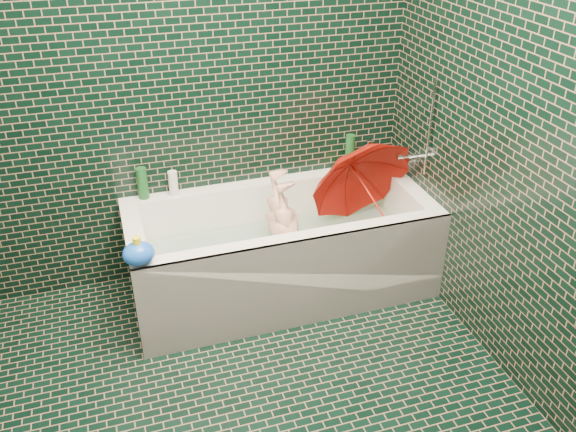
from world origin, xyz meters
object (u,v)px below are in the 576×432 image
object	(u,v)px
bathtub	(282,259)
rubber_duck	(342,166)
child	(289,245)
umbrella	(370,195)
bath_toy	(139,253)

from	to	relation	value
bathtub	rubber_duck	bearing A→B (deg)	32.99
child	umbrella	world-z (taller)	umbrella
bathtub	umbrella	bearing A→B (deg)	-3.06
child	rubber_duck	size ratio (longest dim) A/B	8.16
child	bathtub	bearing A→B (deg)	-112.14
umbrella	bath_toy	distance (m)	1.35
bathtub	umbrella	size ratio (longest dim) A/B	2.79
rubber_duck	umbrella	bearing A→B (deg)	-90.66
bathtub	bath_toy	world-z (taller)	bath_toy
child	bath_toy	xyz separation A→B (m)	(-0.84, -0.30, 0.31)
rubber_duck	bath_toy	size ratio (longest dim) A/B	0.57
child	bath_toy	world-z (taller)	bath_toy
rubber_duck	child	bearing A→B (deg)	-148.92
bathtub	bath_toy	size ratio (longest dim) A/B	9.12
child	rubber_duck	bearing A→B (deg)	133.62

